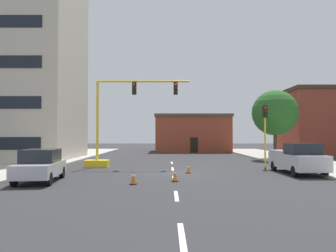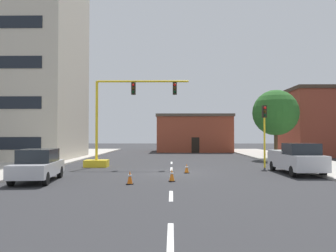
% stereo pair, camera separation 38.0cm
% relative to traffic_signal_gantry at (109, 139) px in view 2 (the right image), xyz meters
% --- Properties ---
extents(ground_plane, '(160.00, 160.00, 0.00)m').
position_rel_traffic_signal_gantry_xyz_m(ground_plane, '(4.90, -3.92, -2.19)').
color(ground_plane, '#2D2D30').
extents(sidewalk_left, '(6.00, 56.00, 0.14)m').
position_rel_traffic_signal_gantry_xyz_m(sidewalk_left, '(-6.97, 4.08, -2.12)').
color(sidewalk_left, '#B2ADA3').
rests_on(sidewalk_left, ground_plane).
extents(sidewalk_right, '(6.00, 56.00, 0.14)m').
position_rel_traffic_signal_gantry_xyz_m(sidewalk_right, '(16.78, 4.08, -2.12)').
color(sidewalk_right, '#B2ADA3').
rests_on(sidewalk_right, ground_plane).
extents(lane_stripe_seg_0, '(0.16, 2.40, 0.01)m').
position_rel_traffic_signal_gantry_xyz_m(lane_stripe_seg_0, '(4.90, -17.92, -2.18)').
color(lane_stripe_seg_0, silver).
rests_on(lane_stripe_seg_0, ground_plane).
extents(lane_stripe_seg_1, '(0.16, 2.40, 0.01)m').
position_rel_traffic_signal_gantry_xyz_m(lane_stripe_seg_1, '(4.90, -12.42, -2.18)').
color(lane_stripe_seg_1, silver).
rests_on(lane_stripe_seg_1, ground_plane).
extents(lane_stripe_seg_2, '(0.16, 2.40, 0.01)m').
position_rel_traffic_signal_gantry_xyz_m(lane_stripe_seg_2, '(4.90, -6.92, -2.18)').
color(lane_stripe_seg_2, silver).
rests_on(lane_stripe_seg_2, ground_plane).
extents(lane_stripe_seg_3, '(0.16, 2.40, 0.01)m').
position_rel_traffic_signal_gantry_xyz_m(lane_stripe_seg_3, '(4.90, -1.42, -2.18)').
color(lane_stripe_seg_3, silver).
rests_on(lane_stripe_seg_3, ground_plane).
extents(lane_stripe_seg_4, '(0.16, 2.40, 0.01)m').
position_rel_traffic_signal_gantry_xyz_m(lane_stripe_seg_4, '(4.90, 4.08, -2.18)').
color(lane_stripe_seg_4, silver).
rests_on(lane_stripe_seg_4, ground_plane).
extents(building_tall_left, '(15.98, 11.37, 21.71)m').
position_rel_traffic_signal_gantry_xyz_m(building_tall_left, '(-12.86, 8.28, 8.68)').
color(building_tall_left, beige).
rests_on(building_tall_left, ground_plane).
extents(building_brick_center, '(11.34, 9.20, 5.61)m').
position_rel_traffic_signal_gantry_xyz_m(building_brick_center, '(8.28, 25.86, 0.63)').
color(building_brick_center, brown).
rests_on(building_brick_center, ground_plane).
extents(building_row_right, '(10.41, 8.82, 8.09)m').
position_rel_traffic_signal_gantry_xyz_m(building_row_right, '(24.09, 14.82, 1.87)').
color(building_row_right, brown).
rests_on(building_row_right, ground_plane).
extents(traffic_signal_gantry, '(8.15, 1.20, 6.83)m').
position_rel_traffic_signal_gantry_xyz_m(traffic_signal_gantry, '(0.00, 0.00, 0.00)').
color(traffic_signal_gantry, yellow).
rests_on(traffic_signal_gantry, ground_plane).
extents(traffic_light_pole_right, '(0.32, 0.47, 4.80)m').
position_rel_traffic_signal_gantry_xyz_m(traffic_light_pole_right, '(12.07, -0.42, 1.34)').
color(traffic_light_pole_right, yellow).
rests_on(traffic_light_pole_right, ground_plane).
extents(tree_right_mid, '(4.65, 4.65, 7.13)m').
position_rel_traffic_signal_gantry_xyz_m(tree_right_mid, '(15.53, 7.95, 2.61)').
color(tree_right_mid, '#4C3823').
rests_on(tree_right_mid, ground_plane).
extents(pickup_truck_silver, '(2.10, 5.44, 1.99)m').
position_rel_traffic_signal_gantry_xyz_m(pickup_truck_silver, '(12.96, -4.51, -1.21)').
color(pickup_truck_silver, '#BCBCC1').
rests_on(pickup_truck_silver, ground_plane).
extents(sedan_silver_near_left, '(2.31, 4.67, 1.74)m').
position_rel_traffic_signal_gantry_xyz_m(sedan_silver_near_left, '(-2.28, -8.26, -1.30)').
color(sedan_silver_near_left, '#B7B7BC').
rests_on(sedan_silver_near_left, ground_plane).
extents(traffic_cone_roadside_a, '(0.36, 0.36, 0.70)m').
position_rel_traffic_signal_gantry_xyz_m(traffic_cone_roadside_a, '(4.94, -8.15, -1.84)').
color(traffic_cone_roadside_a, black).
rests_on(traffic_cone_roadside_a, ground_plane).
extents(traffic_cone_roadside_b, '(0.36, 0.36, 0.70)m').
position_rel_traffic_signal_gantry_xyz_m(traffic_cone_roadside_b, '(2.80, -9.22, -1.84)').
color(traffic_cone_roadside_b, black).
rests_on(traffic_cone_roadside_b, ground_plane).
extents(traffic_cone_roadside_c, '(0.36, 0.36, 0.64)m').
position_rel_traffic_signal_gantry_xyz_m(traffic_cone_roadside_c, '(5.91, -4.14, -1.88)').
color(traffic_cone_roadside_c, black).
rests_on(traffic_cone_roadside_c, ground_plane).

